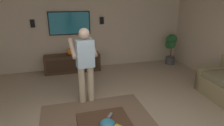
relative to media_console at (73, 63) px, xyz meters
The scene contains 10 objects.
wall_back_tv 1.24m from the media_console, 41.67° to the right, with size 0.10×7.23×2.87m, color #C6B299.
media_console is the anchor object (origin of this frame).
tv 1.23m from the media_console, ahead, with size 0.05×1.25×0.70m.
person_standing 2.09m from the media_console, behind, with size 0.58×0.59×1.64m.
potted_plant_tall 3.35m from the media_console, 93.12° to the right, with size 0.48×0.45×1.04m.
bowl 3.52m from the media_console, behind, with size 0.22×0.22×0.10m, color teal.
remote_grey 3.30m from the media_console, behind, with size 0.15×0.04×0.02m, color slate.
vase_round 0.39m from the media_console, 125.94° to the left, with size 0.22×0.22×0.22m, color orange.
wall_speaker_left 1.63m from the media_console, 75.93° to the right, with size 0.06×0.12×0.22m, color black.
wall_speaker_right 1.64m from the media_console, 76.53° to the left, with size 0.06×0.12×0.22m, color black.
Camera 1 is at (-2.42, 0.62, 2.19)m, focal length 30.73 mm.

